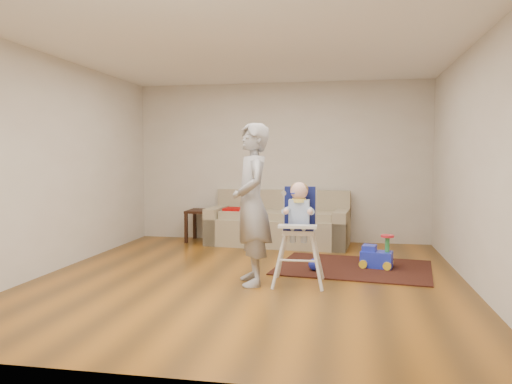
% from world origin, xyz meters
% --- Properties ---
extents(ground, '(5.50, 5.50, 0.00)m').
position_xyz_m(ground, '(0.00, 0.00, 0.00)').
color(ground, '#523412').
rests_on(ground, ground).
extents(room_envelope, '(5.04, 5.52, 2.72)m').
position_xyz_m(room_envelope, '(0.00, 0.53, 1.88)').
color(room_envelope, '#BEB6A6').
rests_on(room_envelope, ground).
extents(sofa, '(2.35, 1.12, 0.88)m').
position_xyz_m(sofa, '(0.01, 2.30, 0.44)').
color(sofa, tan).
rests_on(sofa, ground).
extents(side_table, '(0.54, 0.54, 0.54)m').
position_xyz_m(side_table, '(-1.28, 2.43, 0.27)').
color(side_table, black).
rests_on(side_table, ground).
extents(area_rug, '(2.11, 1.69, 0.02)m').
position_xyz_m(area_rug, '(1.22, 0.76, 0.01)').
color(area_rug, black).
rests_on(area_rug, ground).
extents(ride_on_toy, '(0.44, 0.35, 0.43)m').
position_xyz_m(ride_on_toy, '(1.51, 0.81, 0.23)').
color(ride_on_toy, '#2234E8').
rests_on(ride_on_toy, area_rug).
extents(toy_ball, '(0.15, 0.15, 0.15)m').
position_xyz_m(toy_ball, '(0.73, 0.47, 0.09)').
color(toy_ball, '#2234E8').
rests_on(toy_ball, area_rug).
extents(high_chair, '(0.56, 0.56, 1.17)m').
position_xyz_m(high_chair, '(0.60, -0.18, 0.56)').
color(high_chair, silver).
rests_on(high_chair, ground).
extents(adult, '(0.64, 0.77, 1.82)m').
position_xyz_m(adult, '(0.07, -0.26, 0.91)').
color(adult, gray).
rests_on(adult, ground).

